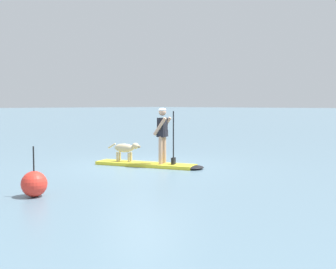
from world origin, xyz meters
The scene contains 5 objects.
ground_plane centered at (0.00, 0.00, 0.00)m, with size 400.00×400.00×0.00m, color slate.
paddleboard centered at (0.21, 0.08, 0.05)m, with size 3.39×1.79×0.10m.
person_paddler centered at (0.54, 0.20, 1.05)m, with size 0.67×0.59×1.65m.
dog centered at (-0.62, -0.23, 0.50)m, with size 1.07×0.47×0.59m.
marker_buoy centered at (1.46, -4.46, 0.26)m, with size 0.52×0.52×1.02m.
Camera 1 is at (9.18, -8.72, 1.85)m, focal length 45.34 mm.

